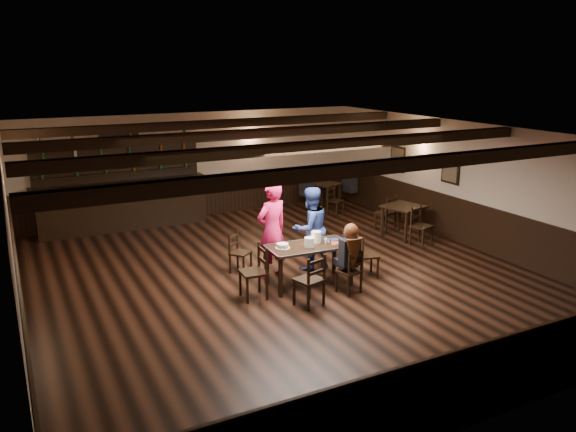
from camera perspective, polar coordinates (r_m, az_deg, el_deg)
name	(u,v)px	position (r m, az deg, el deg)	size (l,w,h in m)	color
ground	(283,277)	(10.68, -0.49, -6.17)	(10.00, 10.00, 0.00)	black
room_shell	(283,186)	(10.21, -0.56, 3.05)	(9.02, 10.02, 2.71)	beige
dining_table	(309,250)	(10.11, 2.15, -3.44)	(1.55, 0.83, 0.75)	black
chair_near_left	(312,277)	(9.25, 2.50, -6.18)	(0.51, 0.50, 0.90)	black
chair_near_right	(352,269)	(9.84, 6.51, -5.36)	(0.43, 0.42, 0.78)	black
chair_end_left	(258,267)	(9.61, -3.10, -5.22)	(0.44, 0.46, 0.93)	black
chair_end_right	(364,252)	(10.64, 7.69, -3.64)	(0.45, 0.46, 0.83)	black
chair_far_pushed	(237,249)	(10.84, -5.18, -3.37)	(0.50, 0.50, 0.78)	black
woman_pink	(272,230)	(10.39, -1.63, -1.46)	(0.67, 0.44, 1.83)	#F91885
man_blue	(310,228)	(10.86, 2.27, -1.28)	(0.79, 0.62, 1.63)	navy
seated_person	(350,248)	(9.74, 6.35, -3.21)	(0.34, 0.51, 0.83)	black
cake	(283,246)	(9.91, -0.56, -3.07)	(0.26, 0.26, 0.09)	white
plate_stack_a	(310,242)	(9.98, 2.20, -2.66)	(0.18, 0.18, 0.17)	white
plate_stack_b	(316,237)	(10.21, 2.87, -2.13)	(0.18, 0.18, 0.21)	white
tea_light	(309,242)	(10.15, 2.11, -2.70)	(0.05, 0.05, 0.06)	#A5A8AD
salt_shaker	(326,241)	(10.16, 3.88, -2.54)	(0.04, 0.04, 0.10)	silver
pepper_shaker	(330,241)	(10.15, 4.34, -2.59)	(0.04, 0.04, 0.09)	#A5A8AD
drink_glass	(319,238)	(10.29, 3.13, -2.25)	(0.08, 0.08, 0.12)	silver
menu_red	(337,242)	(10.25, 5.02, -2.69)	(0.29, 0.20, 0.00)	maroon
menu_blue	(331,240)	(10.39, 4.44, -2.43)	(0.27, 0.19, 0.00)	navy
bar_counter	(122,199)	(14.19, -16.49, 1.69)	(4.13, 0.70, 2.20)	black
back_table_a	(403,210)	(13.14, 11.64, 0.61)	(1.00, 1.00, 0.75)	black
back_table_b	(324,187)	(15.33, 3.73, 2.96)	(0.94, 0.94, 0.75)	black
bg_patron_left	(306,182)	(14.96, 1.86, 3.43)	(0.24, 0.37, 0.74)	black
bg_patron_right	(350,177)	(15.52, 6.31, 3.93)	(0.26, 0.40, 0.81)	black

